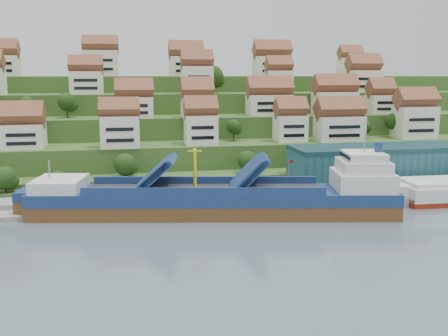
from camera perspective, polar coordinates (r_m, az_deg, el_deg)
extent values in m
plane|color=slate|center=(116.36, 0.37, -5.16)|extent=(300.00, 300.00, 0.00)
cube|color=gray|center=(135.11, 7.50, -2.54)|extent=(180.00, 14.00, 2.20)
cube|color=#2D4C1E|center=(199.29, -4.38, 2.03)|extent=(260.00, 128.00, 4.00)
cube|color=#2D4C1E|center=(203.73, -4.55, 3.21)|extent=(260.00, 118.00, 11.00)
cube|color=#2D4C1E|center=(211.22, -4.80, 4.42)|extent=(260.00, 102.00, 18.00)
cube|color=#2D4C1E|center=(218.80, -5.04, 5.55)|extent=(260.00, 86.00, 25.00)
cube|color=#2D4C1E|center=(227.50, -5.28, 6.50)|extent=(260.00, 68.00, 31.00)
cube|color=white|center=(152.81, -21.89, 3.39)|extent=(11.23, 8.57, 6.89)
cube|color=white|center=(146.06, -11.79, 4.06)|extent=(10.90, 7.03, 9.07)
cube|color=white|center=(150.07, -2.67, 4.38)|extent=(9.44, 7.62, 8.74)
cube|color=white|center=(158.49, 7.57, 4.52)|extent=(9.34, 7.73, 8.12)
cube|color=white|center=(162.38, 13.03, 4.42)|extent=(14.53, 8.26, 7.74)
cube|color=white|center=(176.73, 20.94, 4.90)|extent=(12.79, 8.31, 10.38)
cube|color=white|center=(163.92, -10.18, 6.83)|extent=(11.64, 7.90, 6.61)
cube|color=white|center=(163.16, -3.08, 6.94)|extent=(9.88, 8.56, 6.46)
cube|color=white|center=(172.71, 5.18, 7.19)|extent=(14.87, 8.36, 6.88)
cube|color=white|center=(180.67, 12.54, 7.26)|extent=(14.60, 8.18, 7.72)
cube|color=white|center=(188.21, 17.39, 6.97)|extent=(8.84, 8.04, 6.49)
cube|color=white|center=(180.83, -15.43, 9.37)|extent=(10.99, 7.30, 7.77)
cube|color=white|center=(180.96, -3.10, 10.01)|extent=(10.86, 7.79, 9.56)
cube|color=white|center=(186.51, 6.26, 9.76)|extent=(9.14, 7.14, 8.10)
cube|color=white|center=(202.09, 15.59, 9.52)|extent=(12.19, 8.47, 8.27)
cube|color=white|center=(203.26, -23.94, 10.60)|extent=(11.15, 8.03, 7.51)
cube|color=white|center=(199.40, -13.87, 11.52)|extent=(12.79, 7.51, 9.68)
cube|color=white|center=(200.42, -4.35, 11.49)|extent=(12.88, 8.15, 7.65)
cube|color=white|center=(208.20, 5.49, 11.48)|extent=(14.42, 8.73, 7.93)
cube|color=white|center=(221.23, 14.17, 11.11)|extent=(9.30, 7.05, 7.57)
ellipsoid|color=#224316|center=(141.85, 2.65, 0.88)|extent=(5.57, 5.57, 5.57)
ellipsoid|color=#224316|center=(138.30, -11.23, 0.40)|extent=(6.13, 6.13, 6.13)
ellipsoid|color=#224316|center=(171.79, 15.77, 4.60)|extent=(4.34, 4.34, 4.34)
ellipsoid|color=#224316|center=(176.29, 18.70, 5.09)|extent=(5.35, 5.35, 5.35)
ellipsoid|color=#224316|center=(157.70, 1.11, 4.76)|extent=(4.53, 4.53, 4.53)
ellipsoid|color=#224316|center=(182.42, 10.73, 7.76)|extent=(5.11, 5.11, 5.11)
ellipsoid|color=#224316|center=(172.60, -21.65, 6.77)|extent=(5.15, 5.15, 5.15)
ellipsoid|color=#224316|center=(169.25, -17.53, 7.22)|extent=(5.95, 5.95, 5.95)
ellipsoid|color=#224316|center=(185.64, -1.26, 10.43)|extent=(7.73, 7.73, 7.73)
ellipsoid|color=#224316|center=(193.68, 5.75, 10.24)|extent=(5.32, 5.32, 5.32)
ellipsoid|color=#224316|center=(192.46, 6.57, 9.79)|extent=(4.74, 4.74, 4.74)
ellipsoid|color=#224316|center=(134.95, -23.80, -1.05)|extent=(5.82, 5.82, 5.82)
ellipsoid|color=#224316|center=(132.81, -18.46, -1.30)|extent=(4.67, 4.67, 4.67)
cube|color=#235760|center=(148.68, 19.12, 0.57)|extent=(60.00, 15.00, 10.00)
cylinder|color=gray|center=(128.78, 7.40, -0.86)|extent=(0.16, 0.16, 8.00)
cube|color=maroon|center=(128.31, 7.69, 0.72)|extent=(1.20, 0.05, 0.80)
cube|color=brown|center=(114.78, -1.17, -4.86)|extent=(83.55, 27.15, 5.30)
cube|color=navy|center=(113.89, -1.17, -3.14)|extent=(83.57, 27.27, 2.75)
cube|color=silver|center=(118.96, -18.27, -1.78)|extent=(12.56, 13.76, 2.75)
cube|color=#262628|center=(113.61, -2.25, -2.47)|extent=(54.03, 20.01, 0.32)
cube|color=navy|center=(113.81, -8.13, -0.69)|extent=(9.88, 12.91, 7.32)
cube|color=navy|center=(112.96, 2.58, -0.68)|extent=(9.49, 12.84, 7.74)
cylinder|color=yellow|center=(112.74, -3.34, -0.16)|extent=(0.86, 0.86, 9.53)
cube|color=silver|center=(117.70, 15.56, -1.39)|extent=(14.65, 14.13, 4.24)
cube|color=silver|center=(117.07, 15.64, 0.23)|extent=(12.34, 12.51, 2.65)
cube|color=silver|center=(116.70, 15.69, 1.31)|extent=(10.03, 10.88, 1.91)
cylinder|color=navy|center=(117.33, 17.23, 2.27)|extent=(1.97, 1.97, 2.33)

